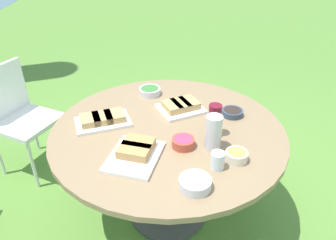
# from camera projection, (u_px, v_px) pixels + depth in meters

# --- Properties ---
(ground_plane) EXTENTS (40.00, 40.00, 0.00)m
(ground_plane) POSITION_uv_depth(u_px,v_px,m) (168.00, 212.00, 2.40)
(ground_plane) COLOR #5B8C38
(dining_table) EXTENTS (1.44, 1.44, 0.73)m
(dining_table) POSITION_uv_depth(u_px,v_px,m) (168.00, 141.00, 2.07)
(dining_table) COLOR #4C4C51
(dining_table) RESTS_ON ground_plane
(chair_near_left) EXTENTS (0.58, 0.57, 0.89)m
(chair_near_left) POSITION_uv_depth(u_px,v_px,m) (17.00, 112.00, 2.60)
(chair_near_left) COLOR silver
(chair_near_left) RESTS_ON ground_plane
(water_pitcher) EXTENTS (0.10, 0.09, 0.21)m
(water_pitcher) POSITION_uv_depth(u_px,v_px,m) (213.00, 133.00, 1.79)
(water_pitcher) COLOR silver
(water_pitcher) RESTS_ON dining_table
(wine_glass) EXTENTS (0.08, 0.08, 0.20)m
(wine_glass) POSITION_uv_depth(u_px,v_px,m) (215.00, 113.00, 1.88)
(wine_glass) COLOR silver
(wine_glass) RESTS_ON dining_table
(platter_bread_main) EXTENTS (0.31, 0.38, 0.06)m
(platter_bread_main) POSITION_uv_depth(u_px,v_px,m) (103.00, 120.00, 2.05)
(platter_bread_main) COLOR white
(platter_bread_main) RESTS_ON dining_table
(platter_charcuterie) EXTENTS (0.39, 0.34, 0.07)m
(platter_charcuterie) POSITION_uv_depth(u_px,v_px,m) (135.00, 152.00, 1.77)
(platter_charcuterie) COLOR white
(platter_charcuterie) RESTS_ON dining_table
(platter_sandwich_side) EXTENTS (0.33, 0.35, 0.06)m
(platter_sandwich_side) POSITION_uv_depth(u_px,v_px,m) (181.00, 106.00, 2.19)
(platter_sandwich_side) COLOR white
(platter_sandwich_side) RESTS_ON dining_table
(bowl_fries) EXTENTS (0.12, 0.12, 0.06)m
(bowl_fries) POSITION_uv_depth(u_px,v_px,m) (237.00, 156.00, 1.73)
(bowl_fries) COLOR beige
(bowl_fries) RESTS_ON dining_table
(bowl_salad) EXTENTS (0.16, 0.16, 0.05)m
(bowl_salad) POSITION_uv_depth(u_px,v_px,m) (150.00, 91.00, 2.40)
(bowl_salad) COLOR silver
(bowl_salad) RESTS_ON dining_table
(bowl_olives) EXTENTS (0.14, 0.14, 0.04)m
(bowl_olives) POSITION_uv_depth(u_px,v_px,m) (232.00, 112.00, 2.14)
(bowl_olives) COLOR #334256
(bowl_olives) RESTS_ON dining_table
(bowl_dip_red) EXTENTS (0.13, 0.13, 0.05)m
(bowl_dip_red) POSITION_uv_depth(u_px,v_px,m) (183.00, 142.00, 1.84)
(bowl_dip_red) COLOR #B74733
(bowl_dip_red) RESTS_ON dining_table
(bowl_dip_cream) EXTENTS (0.16, 0.16, 0.05)m
(bowl_dip_cream) POSITION_uv_depth(u_px,v_px,m) (195.00, 183.00, 1.56)
(bowl_dip_cream) COLOR silver
(bowl_dip_cream) RESTS_ON dining_table
(cup_water_near) EXTENTS (0.07, 0.07, 0.09)m
(cup_water_near) POSITION_uv_depth(u_px,v_px,m) (217.00, 160.00, 1.67)
(cup_water_near) COLOR silver
(cup_water_near) RESTS_ON dining_table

